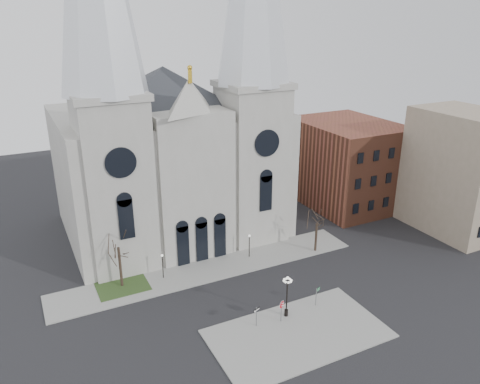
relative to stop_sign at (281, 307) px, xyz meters
name	(u,v)px	position (x,y,z in m)	size (l,w,h in m)	color
ground	(249,316)	(-2.47, 2.53, -1.95)	(160.00, 160.00, 0.00)	black
sidewalk_near	(298,333)	(0.53, -2.47, -1.88)	(18.00, 10.00, 0.14)	gray
sidewalk_far	(210,269)	(-2.47, 13.53, -1.88)	(40.00, 6.00, 0.14)	gray
grass_patch	(122,286)	(-13.47, 14.53, -1.86)	(6.00, 5.00, 0.18)	#2A411B
cathedral	(172,110)	(-2.47, 25.39, 16.53)	(33.00, 26.66, 54.00)	#A3A197
bg_building_brick	(346,163)	(27.53, 24.53, 5.05)	(14.00, 18.00, 14.00)	brown
bg_building_tan	(460,172)	(35.53, 8.53, 7.05)	(10.00, 14.00, 18.00)	gray
tree_left	(118,245)	(-13.47, 14.53, 3.63)	(3.20, 3.20, 7.50)	black
tree_right	(317,222)	(12.53, 11.53, 2.52)	(3.20, 3.20, 6.00)	black
ped_lamp_left	(162,262)	(-8.47, 14.03, 0.38)	(0.32, 0.32, 3.26)	black
ped_lamp_right	(249,242)	(3.53, 14.03, 0.38)	(0.32, 0.32, 3.26)	black
stop_sign	(281,307)	(0.00, 0.00, 0.00)	(0.92, 0.11, 2.54)	slate
globe_lamp	(287,291)	(1.01, 0.59, 1.24)	(1.31, 1.31, 4.86)	black
one_way_sign	(256,314)	(-2.73, 0.48, -0.29)	(0.93, 0.41, 2.26)	slate
street_name_sign	(317,295)	(5.06, 0.77, -0.52)	(0.65, 0.31, 2.18)	slate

